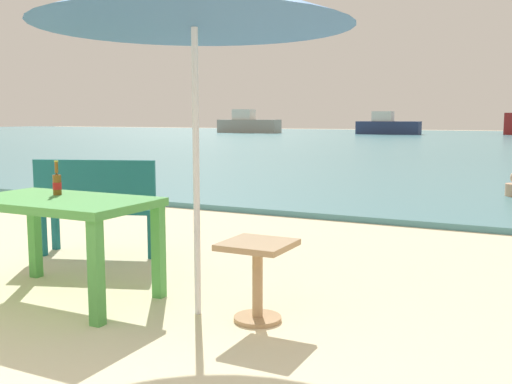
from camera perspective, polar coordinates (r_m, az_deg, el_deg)
The scene contains 8 objects.
ground_plane at distance 3.38m, azimuth -14.74°, elevation -16.65°, with size 120.00×120.00×0.00m, color beige.
sea_water at distance 32.39m, azimuth 22.99°, elevation 4.38°, with size 120.00×50.00×0.08m, color teal.
picnic_table_green at distance 4.61m, azimuth -18.43°, elevation -1.92°, with size 1.40×0.80×0.76m.
beer_bottle_amber at distance 4.78m, azimuth -18.66°, elevation 0.84°, with size 0.07×0.07×0.26m.
side_table_wood at distance 3.94m, azimuth 0.15°, elevation -7.48°, with size 0.44×0.44×0.54m.
bench_teal_center at distance 5.95m, azimuth -14.99°, elevation -0.85°, with size 1.25×0.75×0.95m.
boat_sailboat at distance 44.45m, azimuth 12.57°, elevation 6.24°, with size 4.57×1.25×1.66m.
boat_tanker at distance 47.40m, azimuth -0.77°, elevation 6.55°, with size 5.10×1.39×1.86m.
Camera 1 is at (2.07, -2.30, 1.36)m, focal length 41.42 mm.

